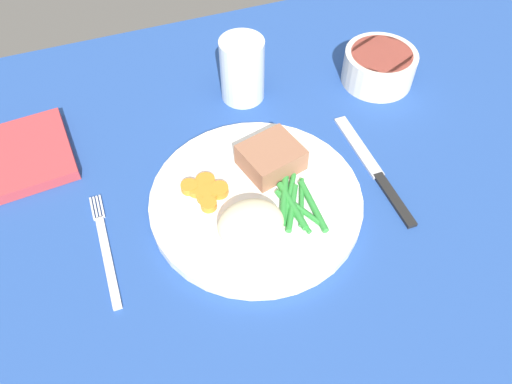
{
  "coord_description": "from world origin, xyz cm",
  "views": [
    {
      "loc": [
        -15.32,
        -33.48,
        52.68
      ],
      "look_at": [
        -2.42,
        1.9,
        4.6
      ],
      "focal_mm": 34.62,
      "sensor_mm": 36.0,
      "label": 1
    }
  ],
  "objects": [
    {
      "name": "water_glass",
      "position": [
        2.89,
        22.35,
        6.15
      ],
      "size": [
        6.54,
        6.54,
        9.7
      ],
      "color": "silver",
      "rests_on": "dining_table"
    },
    {
      "name": "carrot_slices",
      "position": [
        -8.24,
        4.58,
        4.08
      ],
      "size": [
        5.68,
        5.93,
        1.02
      ],
      "color": "orange",
      "rests_on": "dinner_plate"
    },
    {
      "name": "mashed_potatoes",
      "position": [
        -4.84,
        -2.94,
        5.5
      ],
      "size": [
        7.87,
        6.61,
        3.8
      ],
      "primitive_type": "ellipsoid",
      "color": "beige",
      "rests_on": "dinner_plate"
    },
    {
      "name": "dinner_plate",
      "position": [
        -2.42,
        1.9,
        2.8
      ],
      "size": [
        26.85,
        26.85,
        1.6
      ],
      "primitive_type": "cylinder",
      "color": "white",
      "rests_on": "dining_table"
    },
    {
      "name": "knife",
      "position": [
        14.52,
        1.61,
        2.2
      ],
      "size": [
        1.7,
        20.5,
        0.64
      ],
      "rotation": [
        0.0,
        0.0,
        -0.05
      ],
      "color": "black",
      "rests_on": "dining_table"
    },
    {
      "name": "green_beans",
      "position": [
        1.65,
        -1.0,
        3.99
      ],
      "size": [
        5.58,
        10.81,
        0.89
      ],
      "color": "#2D8C38",
      "rests_on": "dinner_plate"
    },
    {
      "name": "napkin",
      "position": [
        -29.43,
        20.08,
        2.81
      ],
      "size": [
        13.15,
        14.5,
        1.61
      ],
      "primitive_type": "cube",
      "rotation": [
        0.0,
        0.0,
        0.09
      ],
      "color": "#B2383D",
      "rests_on": "dining_table"
    },
    {
      "name": "fork",
      "position": [
        -21.6,
        1.64,
        2.2
      ],
      "size": [
        1.44,
        16.6,
        0.4
      ],
      "rotation": [
        0.0,
        0.0,
        -0.05
      ],
      "color": "silver",
      "rests_on": "dining_table"
    },
    {
      "name": "dining_table",
      "position": [
        0.0,
        0.0,
        1.0
      ],
      "size": [
        120.0,
        90.0,
        2.0
      ],
      "color": "#234793",
      "rests_on": "ground"
    },
    {
      "name": "salad_bowl",
      "position": [
        23.88,
        18.51,
        4.89
      ],
      "size": [
        11.03,
        11.03,
        5.12
      ],
      "color": "silver",
      "rests_on": "dining_table"
    },
    {
      "name": "meat_portion",
      "position": [
        1.2,
        6.13,
        5.22
      ],
      "size": [
        8.64,
        8.02,
        3.23
      ],
      "primitive_type": "cube",
      "rotation": [
        0.0,
        0.0,
        0.26
      ],
      "color": "#936047",
      "rests_on": "dinner_plate"
    }
  ]
}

